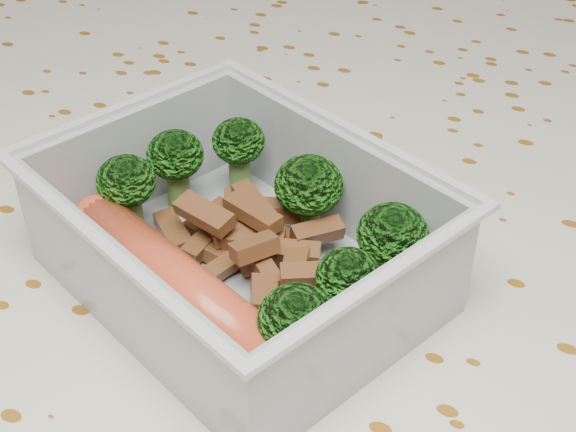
% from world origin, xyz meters
% --- Properties ---
extents(dining_table, '(1.40, 0.90, 0.75)m').
position_xyz_m(dining_table, '(0.00, 0.00, 0.67)').
color(dining_table, brown).
rests_on(dining_table, ground).
extents(tablecloth, '(1.46, 0.96, 0.19)m').
position_xyz_m(tablecloth, '(0.00, 0.00, 0.72)').
color(tablecloth, silver).
rests_on(tablecloth, dining_table).
extents(lunch_container, '(0.22, 0.20, 0.06)m').
position_xyz_m(lunch_container, '(-0.01, -0.03, 0.78)').
color(lunch_container, silver).
rests_on(lunch_container, tablecloth).
extents(broccoli_florets, '(0.16, 0.14, 0.05)m').
position_xyz_m(broccoli_florets, '(-0.00, -0.02, 0.79)').
color(broccoli_florets, '#608C3F').
rests_on(broccoli_florets, lunch_container).
extents(meat_pile, '(0.12, 0.08, 0.03)m').
position_xyz_m(meat_pile, '(-0.01, -0.02, 0.77)').
color(meat_pile, brown).
rests_on(meat_pile, lunch_container).
extents(sausage, '(0.15, 0.08, 0.03)m').
position_xyz_m(sausage, '(-0.02, -0.07, 0.78)').
color(sausage, '#D34C2A').
rests_on(sausage, lunch_container).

